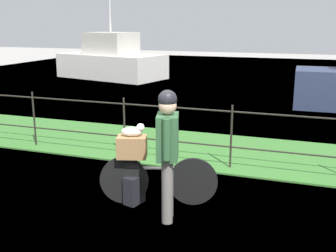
% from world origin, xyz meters
% --- Properties ---
extents(ground_plane, '(60.00, 60.00, 0.00)m').
position_xyz_m(ground_plane, '(0.00, 0.00, 0.00)').
color(ground_plane, '#9E9993').
extents(grass_strip, '(27.00, 2.40, 0.03)m').
position_xyz_m(grass_strip, '(0.00, 3.00, 0.01)').
color(grass_strip, '#38702D').
rests_on(grass_strip, ground).
extents(harbor_water, '(30.00, 30.00, 0.00)m').
position_xyz_m(harbor_water, '(0.00, 10.51, 0.00)').
color(harbor_water, '#60849E').
rests_on(harbor_water, ground).
extents(iron_fence, '(18.04, 0.04, 1.12)m').
position_xyz_m(iron_fence, '(0.00, 2.13, 0.65)').
color(iron_fence, '#28231E').
rests_on(iron_fence, ground).
extents(bicycle_main, '(1.58, 0.51, 0.68)m').
position_xyz_m(bicycle_main, '(0.32, 0.38, 0.36)').
color(bicycle_main, black).
rests_on(bicycle_main, ground).
extents(wooden_crate, '(0.45, 0.37, 0.30)m').
position_xyz_m(wooden_crate, '(-0.01, 0.29, 0.82)').
color(wooden_crate, olive).
rests_on(wooden_crate, bicycle_main).
extents(terrier_dog, '(0.32, 0.21, 0.18)m').
position_xyz_m(terrier_dog, '(0.02, 0.29, 1.05)').
color(terrier_dog, silver).
rests_on(terrier_dog, wooden_crate).
extents(cyclist_person, '(0.36, 0.52, 1.68)m').
position_xyz_m(cyclist_person, '(0.61, 0.00, 1.00)').
color(cyclist_person, slate).
rests_on(cyclist_person, ground).
extents(backpack_on_paving, '(0.25, 0.32, 0.40)m').
position_xyz_m(backpack_on_paving, '(0.01, 0.30, 0.20)').
color(backpack_on_paving, black).
rests_on(backpack_on_paving, ground).
extents(moored_boat_mid, '(5.13, 3.36, 3.62)m').
position_xyz_m(moored_boat_mid, '(-6.42, 12.23, 0.75)').
color(moored_boat_mid, silver).
rests_on(moored_boat_mid, ground).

